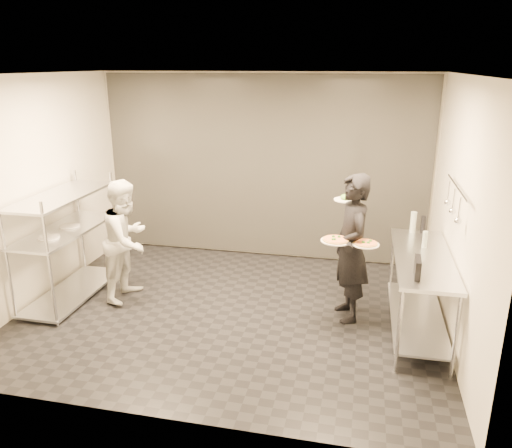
% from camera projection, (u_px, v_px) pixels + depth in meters
% --- Properties ---
extents(room_shell, '(5.00, 4.00, 2.80)m').
position_uv_depth(room_shell, '(252.00, 179.00, 6.80)').
color(room_shell, black).
rests_on(room_shell, ground).
extents(pass_rack, '(0.60, 1.60, 1.50)m').
position_uv_depth(pass_rack, '(66.00, 240.00, 6.33)').
color(pass_rack, '#BBBDC2').
rests_on(pass_rack, ground).
extents(prep_counter, '(0.60, 1.80, 0.92)m').
position_uv_depth(prep_counter, '(421.00, 281.00, 5.50)').
color(prep_counter, '#BBBDC2').
rests_on(prep_counter, ground).
extents(utensil_rail, '(0.07, 1.20, 0.31)m').
position_uv_depth(utensil_rail, '(454.00, 201.00, 5.17)').
color(utensil_rail, '#BBBDC2').
rests_on(utensil_rail, room_shell).
extents(waiter, '(0.60, 0.74, 1.75)m').
position_uv_depth(waiter, '(351.00, 248.00, 5.75)').
color(waiter, black).
rests_on(waiter, ground).
extents(chef, '(0.66, 0.81, 1.56)m').
position_uv_depth(chef, '(127.00, 240.00, 6.31)').
color(chef, silver).
rests_on(chef, ground).
extents(pizza_plate_near, '(0.33, 0.33, 0.05)m').
position_uv_depth(pizza_plate_near, '(336.00, 240.00, 5.54)').
color(pizza_plate_near, silver).
rests_on(pizza_plate_near, waiter).
extents(pizza_plate_far, '(0.30, 0.30, 0.05)m').
position_uv_depth(pizza_plate_far, '(365.00, 243.00, 5.46)').
color(pizza_plate_far, silver).
rests_on(pizza_plate_far, waiter).
extents(salad_plate, '(0.29, 0.29, 0.07)m').
position_uv_depth(salad_plate, '(346.00, 198.00, 5.93)').
color(salad_plate, silver).
rests_on(salad_plate, waiter).
extents(pos_monitor, '(0.06, 0.27, 0.19)m').
position_uv_depth(pos_monitor, '(418.00, 268.00, 4.85)').
color(pos_monitor, black).
rests_on(pos_monitor, prep_counter).
extents(bottle_green, '(0.07, 0.07, 0.26)m').
position_uv_depth(bottle_green, '(413.00, 222.00, 6.13)').
color(bottle_green, gray).
rests_on(bottle_green, prep_counter).
extents(bottle_clear, '(0.06, 0.06, 0.19)m').
position_uv_depth(bottle_clear, '(425.00, 239.00, 5.64)').
color(bottle_clear, gray).
rests_on(bottle_clear, prep_counter).
extents(bottle_dark, '(0.06, 0.06, 0.22)m').
position_uv_depth(bottle_dark, '(423.00, 224.00, 6.11)').
color(bottle_dark, black).
rests_on(bottle_dark, prep_counter).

